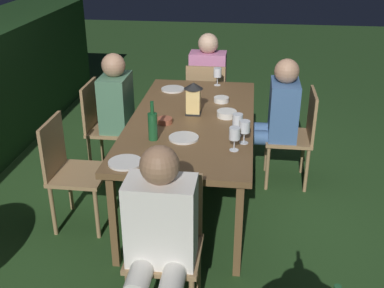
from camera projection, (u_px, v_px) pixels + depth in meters
The scene contains 23 objects.
ground_plane at pixel (192, 200), 4.11m from camera, with size 16.00×16.00×0.00m, color #26471E.
dining_table at pixel (192, 124), 3.81m from camera, with size 1.97×0.98×0.76m.
chair_head_far at pixel (206, 99), 5.01m from camera, with size 0.40×0.42×0.87m.
person_in_pink at pixel (208, 80), 5.13m from camera, with size 0.48×0.38×1.15m.
chair_head_near at pixel (166, 239), 2.80m from camera, with size 0.40×0.42×0.87m.
person_in_cream at pixel (160, 238), 2.56m from camera, with size 0.48×0.38×1.15m.
chair_side_right_b at pixel (104, 124), 4.40m from camera, with size 0.42×0.40×0.87m.
person_in_green at pixel (123, 109), 4.32m from camera, with size 0.38×0.47×1.15m.
chair_side_right_a at pixel (70, 168), 3.61m from camera, with size 0.42×0.40×0.87m.
chair_side_left_b at pixel (297, 133), 4.21m from camera, with size 0.42×0.40×0.87m.
person_in_blue at pixel (276, 116), 4.16m from camera, with size 0.38×0.47×1.15m.
lantern_centerpiece at pixel (194, 97), 3.81m from camera, with size 0.15×0.15×0.27m.
green_bottle_on_table at pixel (153, 126), 3.37m from camera, with size 0.07×0.07×0.29m.
wine_glass_a at pixel (235, 135), 3.21m from camera, with size 0.08×0.08×0.17m.
wine_glass_b at pixel (218, 73), 4.51m from camera, with size 0.08×0.08×0.17m.
wine_glass_c at pixel (245, 128), 3.31m from camera, with size 0.08×0.08×0.17m.
wine_glass_d at pixel (238, 121), 3.43m from camera, with size 0.08×0.08×0.17m.
plate_a at pixel (125, 162), 3.08m from camera, with size 0.22×0.22×0.01m, color silver.
plate_b at pixel (173, 89), 4.42m from camera, with size 0.22×0.22×0.01m, color silver.
plate_c at pixel (184, 138), 3.43m from camera, with size 0.22×0.22×0.01m, color silver.
bowl_olives at pixel (165, 120), 3.69m from camera, with size 0.12×0.12×0.04m.
bowl_bread at pixel (221, 99), 4.13m from camera, with size 0.13×0.13×0.04m.
bowl_salad at pixel (227, 114), 3.81m from camera, with size 0.16×0.16×0.05m.
Camera 1 is at (-3.49, -0.43, 2.18)m, focal length 44.48 mm.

